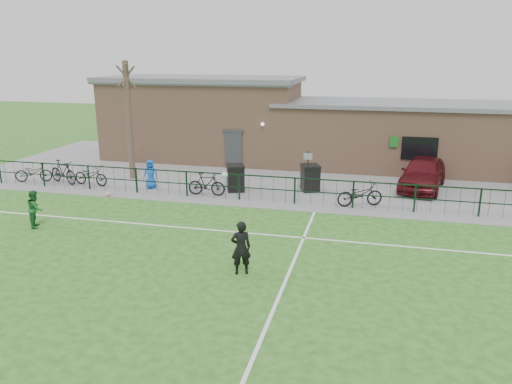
% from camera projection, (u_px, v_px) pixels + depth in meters
% --- Properties ---
extents(ground, '(90.00, 90.00, 0.00)m').
position_uv_depth(ground, '(216.00, 280.00, 14.55)').
color(ground, '#255B1A').
rests_on(ground, ground).
extents(paving_strip, '(34.00, 13.00, 0.02)m').
position_uv_depth(paving_strip, '(293.00, 174.00, 27.17)').
color(paving_strip, slate).
rests_on(paving_strip, ground).
extents(pitch_line_touch, '(28.00, 0.10, 0.01)m').
position_uv_depth(pitch_line_touch, '(271.00, 204.00, 21.84)').
color(pitch_line_touch, white).
rests_on(pitch_line_touch, ground).
extents(pitch_line_mid, '(28.00, 0.10, 0.01)m').
position_uv_depth(pitch_line_mid, '(250.00, 233.00, 18.29)').
color(pitch_line_mid, white).
rests_on(pitch_line_mid, ground).
extents(pitch_line_perp, '(0.10, 16.00, 0.01)m').
position_uv_depth(pitch_line_perp, '(283.00, 287.00, 14.09)').
color(pitch_line_perp, white).
rests_on(pitch_line_perp, ground).
extents(perimeter_fence, '(28.00, 0.10, 1.20)m').
position_uv_depth(perimeter_fence, '(272.00, 189.00, 21.87)').
color(perimeter_fence, black).
rests_on(perimeter_fence, ground).
extents(bare_tree, '(0.30, 0.30, 6.00)m').
position_uv_depth(bare_tree, '(129.00, 121.00, 25.37)').
color(bare_tree, '#4B372D').
rests_on(bare_tree, ground).
extents(wheelie_bin_left, '(1.04, 1.10, 1.17)m').
position_uv_depth(wheelie_bin_left, '(235.00, 179.00, 23.65)').
color(wheelie_bin_left, black).
rests_on(wheelie_bin_left, paving_strip).
extents(wheelie_bin_right, '(1.04, 1.10, 1.18)m').
position_uv_depth(wheelie_bin_right, '(310.00, 179.00, 23.66)').
color(wheelie_bin_right, black).
rests_on(wheelie_bin_right, paving_strip).
extents(sign_post, '(0.06, 0.06, 2.00)m').
position_uv_depth(sign_post, '(308.00, 172.00, 23.12)').
color(sign_post, black).
rests_on(sign_post, paving_strip).
extents(car_maroon, '(2.73, 4.83, 1.55)m').
position_uv_depth(car_maroon, '(423.00, 173.00, 23.96)').
color(car_maroon, '#4F0E14').
rests_on(car_maroon, paving_strip).
extents(bicycle_a, '(1.92, 1.25, 0.95)m').
position_uv_depth(bicycle_a, '(33.00, 172.00, 25.36)').
color(bicycle_a, black).
rests_on(bicycle_a, paving_strip).
extents(bicycle_b, '(2.02, 1.20, 1.17)m').
position_uv_depth(bicycle_b, '(63.00, 172.00, 24.99)').
color(bicycle_b, black).
rests_on(bicycle_b, paving_strip).
extents(bicycle_c, '(1.94, 0.85, 0.99)m').
position_uv_depth(bicycle_c, '(91.00, 175.00, 24.67)').
color(bicycle_c, black).
rests_on(bicycle_c, paving_strip).
extents(bicycle_d, '(1.78, 0.58, 1.05)m').
position_uv_depth(bicycle_d, '(207.00, 184.00, 22.90)').
color(bicycle_d, black).
rests_on(bicycle_d, paving_strip).
extents(bicycle_e, '(2.11, 1.41, 1.05)m').
position_uv_depth(bicycle_e, '(360.00, 194.00, 21.32)').
color(bicycle_e, black).
rests_on(bicycle_e, paving_strip).
extents(spectator_child, '(0.76, 0.57, 1.40)m').
position_uv_depth(spectator_child, '(151.00, 174.00, 24.06)').
color(spectator_child, blue).
rests_on(spectator_child, paving_strip).
extents(goalkeeper_kick, '(1.88, 3.43, 2.36)m').
position_uv_depth(goalkeeper_kick, '(240.00, 246.00, 14.83)').
color(goalkeeper_kick, black).
rests_on(goalkeeper_kick, ground).
extents(outfield_player, '(0.80, 0.86, 1.43)m').
position_uv_depth(outfield_player, '(35.00, 209.00, 18.81)').
color(outfield_player, '#1C622A').
rests_on(outfield_player, ground).
extents(ball_ground, '(0.23, 0.23, 0.23)m').
position_uv_depth(ball_ground, '(108.00, 194.00, 22.88)').
color(ball_ground, silver).
rests_on(ball_ground, ground).
extents(clubhouse, '(24.25, 5.40, 4.96)m').
position_uv_depth(clubhouse, '(287.00, 125.00, 29.57)').
color(clubhouse, tan).
rests_on(clubhouse, ground).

